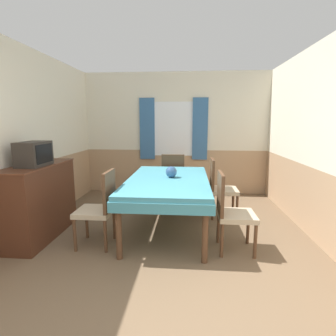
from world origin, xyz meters
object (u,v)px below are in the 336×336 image
Objects in this scene: chair_head_window at (173,177)px; chair_right_far at (220,186)px; dining_table at (168,185)px; tv at (34,154)px; sideboard at (40,201)px; vase at (171,172)px; chair_right_near at (231,210)px; chair_left_near at (100,206)px.

chair_head_window and chair_right_far have the same top height.
tv reaches higher than dining_table.
vase is at bearing 14.65° from sideboard.
chair_right_near is at bearing -4.38° from sideboard.
dining_table is at bearing -53.94° from chair_right_far.
vase is (0.04, -1.17, 0.33)m from chair_head_window.
dining_table is 1.82m from tv.
chair_right_near is 1.06m from vase.
vase is at bearing -87.86° from chair_head_window.
vase is at bearing -52.50° from chair_left_near.
chair_right_near is at bearing 0.00° from chair_right_far.
sideboard is 0.66m from tv.
chair_right_near is 2.16× the size of tv.
sideboard is (-0.91, 0.19, -0.01)m from chair_left_near.
chair_right_near is 2.53m from sideboard.
tv is at bearing -67.76° from sideboard.
chair_left_near is 0.93m from sideboard.
chair_right_near is (1.62, 0.00, 0.00)m from chair_left_near.
dining_table is at bearing 16.31° from tv.
vase is (0.04, 0.07, 0.18)m from dining_table.
sideboard is at bearing -68.72° from chair_right_far.
chair_left_near reaches higher than vase.
sideboard reaches higher than dining_table.
chair_left_near is (-0.81, -0.59, -0.14)m from dining_table.
chair_right_far is (0.00, 1.18, 0.00)m from chair_right_near.
chair_left_near is 1.99m from chair_head_window.
dining_table is 0.20m from vase.
chair_right_near is at bearing -90.00° from chair_left_near.
vase is at bearing 56.22° from dining_table.
chair_right_near is at bearing -66.08° from chair_head_window.
tv is (-2.48, 0.10, 0.64)m from chair_right_near.
chair_right_near is 5.96× the size of vase.
chair_right_near and chair_right_far have the same top height.
chair_right_far is 2.71m from sideboard.
tv is (-1.68, -1.72, 0.64)m from chair_head_window.
chair_left_near reaches higher than dining_table.
vase is (1.76, 0.46, 0.33)m from sideboard.
sideboard reaches higher than vase.
chair_left_near is 1.00× the size of chair_right_far.
chair_head_window reaches higher than vase.
vase is at bearing 17.91° from tv.
chair_head_window is 0.78× the size of sideboard.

